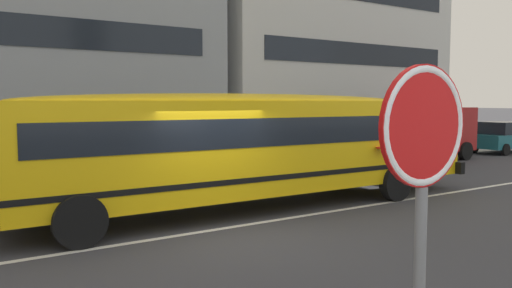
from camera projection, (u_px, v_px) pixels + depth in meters
The scene contains 9 objects.
ground_plane at pixel (216, 230), 10.87m from camera, with size 400.00×400.00×0.00m, color #38383D.
sidewalk_far at pixel (97, 180), 17.77m from camera, with size 120.00×3.00×0.01m, color gray.
lane_centreline at pixel (216, 229), 10.87m from camera, with size 110.00×0.16×0.01m, color silver.
school_bus at pixel (248, 141), 12.80m from camera, with size 12.94×3.17×2.89m.
parked_car_teal_far_corner at pixel (503, 137), 27.06m from camera, with size 3.92×1.93×1.64m.
box_truck at pixel (415, 127), 23.32m from camera, with size 6.06×2.51×2.82m.
stop_sign_post at pixel (422, 181), 2.95m from camera, with size 0.70×0.07×2.90m.
apartment_block_far_centre at pixel (8, 11), 22.50m from camera, with size 15.25×11.77×13.30m.
apartment_block_far_right at pixel (302, 34), 30.35m from camera, with size 14.47×9.83×13.30m.
Camera 1 is at (-5.24, -9.34, 2.69)m, focal length 36.24 mm.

